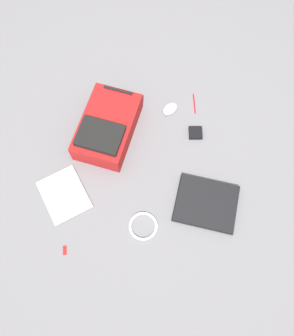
% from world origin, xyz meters
% --- Properties ---
extents(ground_plane, '(3.43, 3.43, 0.00)m').
position_xyz_m(ground_plane, '(0.00, 0.00, 0.00)').
color(ground_plane, slate).
extents(backpack, '(0.36, 0.49, 0.16)m').
position_xyz_m(backpack, '(-0.25, 0.20, 0.07)').
color(backpack, maroon).
rests_on(backpack, ground_plane).
extents(laptop, '(0.36, 0.31, 0.03)m').
position_xyz_m(laptop, '(0.34, -0.17, 0.02)').
color(laptop, black).
rests_on(laptop, ground_plane).
extents(book_blue, '(0.33, 0.35, 0.01)m').
position_xyz_m(book_blue, '(-0.43, -0.20, 0.01)').
color(book_blue, silver).
rests_on(book_blue, ground_plane).
extents(computer_mouse, '(0.11, 0.12, 0.04)m').
position_xyz_m(computer_mouse, '(0.10, 0.39, 0.02)').
color(computer_mouse, silver).
rests_on(computer_mouse, ground_plane).
extents(cable_coil, '(0.15, 0.15, 0.01)m').
position_xyz_m(cable_coil, '(0.01, -0.33, 0.01)').
color(cable_coil, silver).
rests_on(cable_coil, ground_plane).
extents(pen_black, '(0.03, 0.14, 0.01)m').
position_xyz_m(pen_black, '(0.24, 0.45, 0.00)').
color(pen_black, red).
rests_on(pen_black, ground_plane).
extents(earbud_pouch, '(0.08, 0.08, 0.02)m').
position_xyz_m(earbud_pouch, '(0.26, 0.25, 0.01)').
color(earbud_pouch, black).
rests_on(earbud_pouch, ground_plane).
extents(usb_stick, '(0.03, 0.05, 0.01)m').
position_xyz_m(usb_stick, '(-0.38, -0.49, 0.00)').
color(usb_stick, '#B21919').
rests_on(usb_stick, ground_plane).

